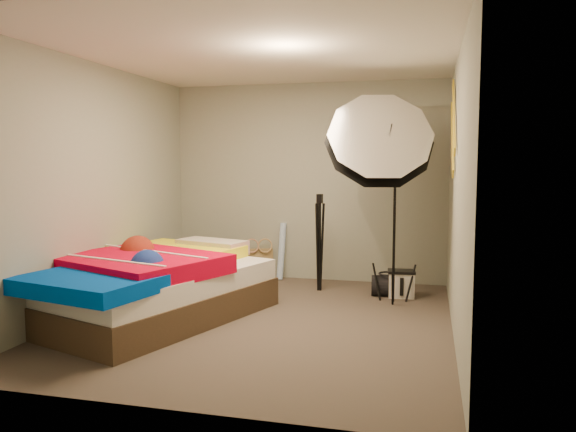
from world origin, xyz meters
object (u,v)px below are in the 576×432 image
(tote_bag, at_px, (258,263))
(bed, at_px, (149,285))
(wrapping_roll, at_px, (282,251))
(camera_case, at_px, (401,285))
(duffel_bag, at_px, (389,286))
(camera_tripod, at_px, (320,235))
(photo_umbrella, at_px, (379,145))

(tote_bag, xyz_separation_m, bed, (-0.47, -2.07, 0.13))
(wrapping_roll, xyz_separation_m, camera_case, (1.55, -0.63, -0.22))
(duffel_bag, relative_size, camera_tripod, 0.34)
(camera_case, relative_size, camera_tripod, 0.25)
(wrapping_roll, relative_size, camera_tripod, 0.64)
(bed, bearing_deg, camera_tripod, 48.16)
(camera_case, relative_size, bed, 0.10)
(tote_bag, bearing_deg, camera_case, -40.29)
(tote_bag, height_order, camera_case, tote_bag)
(wrapping_roll, height_order, duffel_bag, wrapping_roll)
(tote_bag, height_order, wrapping_roll, wrapping_roll)
(camera_case, distance_m, bed, 2.75)
(photo_umbrella, bearing_deg, tote_bag, 147.65)
(camera_case, bearing_deg, duffel_bag, 166.28)
(duffel_bag, xyz_separation_m, photo_umbrella, (-0.10, -0.42, 1.57))
(wrapping_roll, bearing_deg, tote_bag, 179.71)
(photo_umbrella, bearing_deg, camera_case, 59.33)
(tote_bag, height_order, bed, bed)
(photo_umbrella, height_order, camera_tripod, photo_umbrella)
(tote_bag, xyz_separation_m, photo_umbrella, (1.63, -1.03, 1.50))
(wrapping_roll, bearing_deg, photo_umbrella, -38.11)
(tote_bag, bearing_deg, bed, -124.43)
(photo_umbrella, bearing_deg, wrapping_roll, 141.89)
(bed, distance_m, photo_umbrella, 2.71)
(camera_case, bearing_deg, wrapping_roll, 152.77)
(duffel_bag, distance_m, bed, 2.64)
(tote_bag, relative_size, duffel_bag, 1.00)
(camera_case, xyz_separation_m, camera_tripod, (-0.95, 0.10, 0.51))
(duffel_bag, height_order, bed, bed)
(bed, distance_m, camera_tripod, 2.10)
(tote_bag, xyz_separation_m, camera_tripod, (0.91, -0.52, 0.46))
(camera_case, height_order, duffel_bag, camera_case)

